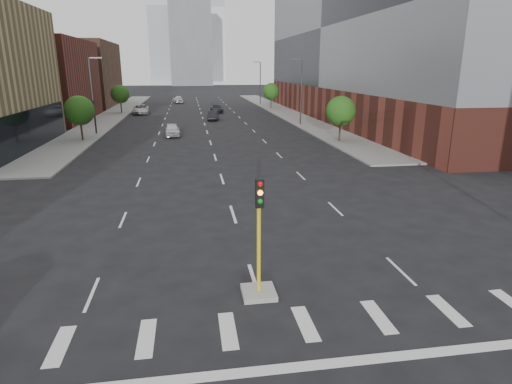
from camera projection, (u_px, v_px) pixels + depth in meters
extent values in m
cube|color=gray|center=(115.00, 114.00, 74.90)|extent=(5.00, 92.00, 0.15)
cube|color=gray|center=(282.00, 111.00, 79.34)|extent=(5.00, 92.00, 0.15)
cube|color=brown|center=(16.00, 81.00, 63.80)|extent=(20.00, 22.00, 12.00)
cube|color=brown|center=(63.00, 74.00, 88.31)|extent=(20.00, 24.00, 13.00)
cube|color=brown|center=(391.00, 103.00, 67.53)|extent=(24.00, 70.00, 5.00)
cube|color=slate|center=(398.00, 29.00, 64.44)|extent=(24.00, 70.00, 17.00)
cube|color=#B2B7BC|center=(172.00, 8.00, 204.57)|extent=(22.00, 22.00, 70.00)
cube|color=#B2B7BC|center=(206.00, 9.00, 243.76)|extent=(20.00, 20.00, 80.00)
cube|color=slate|center=(190.00, 34.00, 190.44)|extent=(18.00, 18.00, 44.00)
cube|color=#999993|center=(259.00, 292.00, 15.47)|extent=(1.20, 1.20, 0.20)
cylinder|color=gold|center=(259.00, 249.00, 14.99)|extent=(0.14, 0.14, 3.20)
cube|color=black|center=(260.00, 193.00, 14.23)|extent=(0.28, 0.18, 1.00)
sphere|color=red|center=(260.00, 184.00, 14.04)|extent=(0.18, 0.18, 0.18)
sphere|color=orange|center=(260.00, 193.00, 14.12)|extent=(0.18, 0.18, 0.18)
sphere|color=#0C7F19|center=(260.00, 201.00, 14.21)|extent=(0.18, 0.18, 0.18)
cylinder|color=#2D2D30|center=(301.00, 93.00, 59.86)|extent=(0.20, 0.20, 9.00)
cube|color=#2D2D30|center=(296.00, 59.00, 58.47)|extent=(1.40, 0.22, 0.15)
cylinder|color=#2D2D30|center=(260.00, 84.00, 93.04)|extent=(0.20, 0.20, 9.00)
cube|color=#2D2D30|center=(257.00, 62.00, 91.66)|extent=(1.40, 0.22, 0.15)
cylinder|color=#2D2D30|center=(93.00, 97.00, 51.12)|extent=(0.20, 0.20, 9.00)
cube|color=#2D2D30|center=(96.00, 58.00, 49.97)|extent=(1.40, 0.22, 0.15)
cylinder|color=#382619|center=(82.00, 132.00, 47.28)|extent=(0.20, 0.20, 1.75)
sphere|color=#1D4512|center=(79.00, 110.00, 46.61)|extent=(3.20, 3.20, 3.20)
cylinder|color=#382619|center=(121.00, 108.00, 75.73)|extent=(0.20, 0.20, 1.75)
sphere|color=#1D4512|center=(120.00, 94.00, 75.06)|extent=(3.20, 3.20, 3.20)
cylinder|color=#382619|center=(340.00, 133.00, 46.68)|extent=(0.20, 0.20, 1.75)
sphere|color=#1D4512|center=(341.00, 111.00, 46.01)|extent=(3.20, 3.20, 3.20)
cylinder|color=#382619|center=(271.00, 103.00, 84.61)|extent=(0.20, 0.20, 1.75)
sphere|color=#1D4512|center=(271.00, 91.00, 83.95)|extent=(3.20, 3.20, 3.20)
imported|color=silver|center=(172.00, 130.00, 51.04)|extent=(2.05, 4.50, 1.50)
imported|color=black|center=(213.00, 116.00, 66.38)|extent=(1.97, 4.43, 1.41)
imported|color=#BCBCBC|center=(141.00, 109.00, 75.09)|extent=(3.00, 6.00, 1.63)
imported|color=black|center=(216.00, 109.00, 77.61)|extent=(2.23, 4.97, 1.41)
imported|color=silver|center=(178.00, 99.00, 98.27)|extent=(2.64, 5.11, 1.66)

